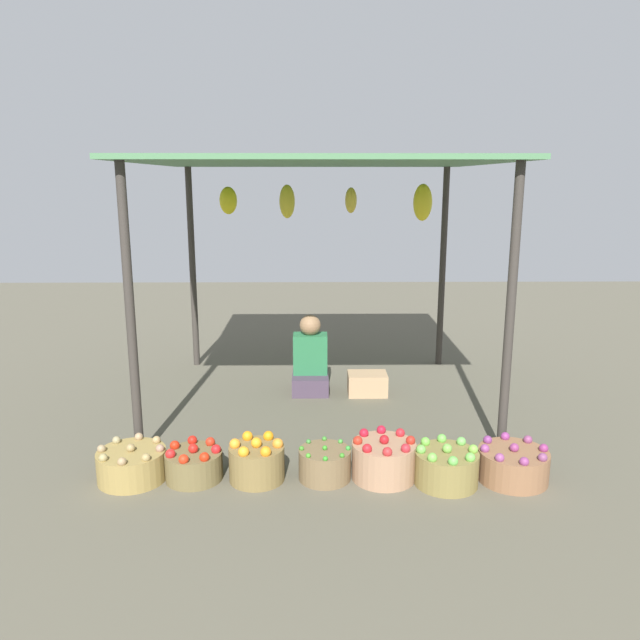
% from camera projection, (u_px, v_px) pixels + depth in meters
% --- Properties ---
extents(ground_plane, '(14.00, 14.00, 0.00)m').
position_uv_depth(ground_plane, '(319.00, 400.00, 5.95)').
color(ground_plane, '#585445').
extents(market_stall_structure, '(3.10, 2.71, 2.26)m').
position_uv_depth(market_stall_structure, '(319.00, 178.00, 5.48)').
color(market_stall_structure, '#38332D').
rests_on(market_stall_structure, ground).
extents(vendor_person, '(0.36, 0.44, 0.78)m').
position_uv_depth(vendor_person, '(310.00, 362.00, 6.18)').
color(vendor_person, '#463749').
rests_on(vendor_person, ground).
extents(basket_potatoes, '(0.48, 0.48, 0.27)m').
position_uv_depth(basket_potatoes, '(132.00, 464.00, 4.37)').
color(basket_potatoes, olive).
rests_on(basket_potatoes, ground).
extents(basket_red_tomatoes, '(0.41, 0.41, 0.27)m').
position_uv_depth(basket_red_tomatoes, '(194.00, 464.00, 4.38)').
color(basket_red_tomatoes, brown).
rests_on(basket_red_tomatoes, ground).
extents(basket_oranges, '(0.39, 0.39, 0.32)m').
position_uv_depth(basket_oranges, '(257.00, 462.00, 4.36)').
color(basket_oranges, olive).
rests_on(basket_oranges, ground).
extents(basket_green_chilies, '(0.37, 0.37, 0.25)m').
position_uv_depth(basket_green_chilies, '(325.00, 464.00, 4.38)').
color(basket_green_chilies, brown).
rests_on(basket_green_chilies, ground).
extents(basket_red_apples, '(0.46, 0.46, 0.33)m').
position_uv_depth(basket_red_apples, '(384.00, 460.00, 4.38)').
color(basket_red_apples, '#A1795A').
rests_on(basket_red_apples, ground).
extents(basket_green_apples, '(0.45, 0.45, 0.30)m').
position_uv_depth(basket_green_apples, '(446.00, 467.00, 4.30)').
color(basket_green_apples, olive).
rests_on(basket_green_apples, ground).
extents(basket_purple_onions, '(0.49, 0.49, 0.28)m').
position_uv_depth(basket_purple_onions, '(513.00, 465.00, 4.36)').
color(basket_purple_onions, brown).
rests_on(basket_purple_onions, ground).
extents(wooden_crate_near_vendor, '(0.38, 0.28, 0.22)m').
position_uv_depth(wooden_crate_near_vendor, '(367.00, 384.00, 6.11)').
color(wooden_crate_near_vendor, tan).
rests_on(wooden_crate_near_vendor, ground).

